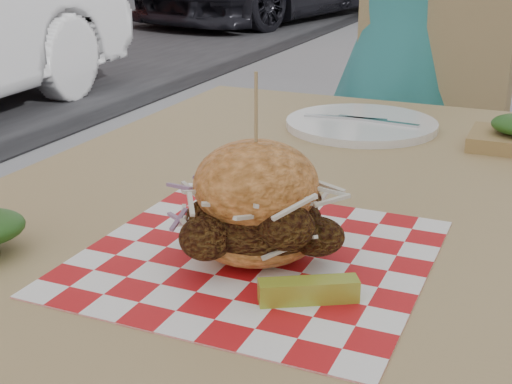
# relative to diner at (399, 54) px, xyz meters

# --- Properties ---
(diner) EXTENTS (0.65, 0.54, 1.54)m
(diner) POSITION_rel_diner_xyz_m (0.00, 0.00, 0.00)
(diner) COLOR teal
(diner) RESTS_ON ground
(patio_table) EXTENTS (0.80, 1.20, 0.75)m
(patio_table) POSITION_rel_diner_xyz_m (0.10, -1.10, -0.10)
(patio_table) COLOR tan
(patio_table) RESTS_ON ground
(patio_chair) EXTENTS (0.51, 0.51, 0.95)m
(patio_chair) POSITION_rel_diner_xyz_m (0.12, -0.16, -0.22)
(patio_chair) COLOR tan
(patio_chair) RESTS_ON ground
(paper_liner) EXTENTS (0.36, 0.36, 0.00)m
(paper_liner) POSITION_rel_diner_xyz_m (0.14, -1.31, -0.02)
(paper_liner) COLOR red
(paper_liner) RESTS_ON patio_table
(sandwich) EXTENTS (0.18, 0.18, 0.20)m
(sandwich) POSITION_rel_diner_xyz_m (0.14, -1.31, 0.04)
(sandwich) COLOR #E78D41
(sandwich) RESTS_ON paper_liner
(pickle_spear) EXTENTS (0.09, 0.07, 0.02)m
(pickle_spear) POSITION_rel_diner_xyz_m (0.23, -1.38, -0.01)
(pickle_spear) COLOR #A9AE32
(pickle_spear) RESTS_ON paper_liner
(place_setting) EXTENTS (0.27, 0.27, 0.02)m
(place_setting) POSITION_rel_diner_xyz_m (0.10, -0.74, -0.01)
(place_setting) COLOR white
(place_setting) RESTS_ON patio_table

